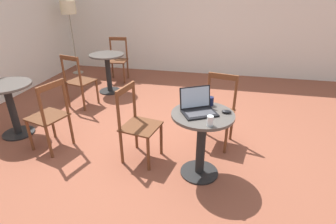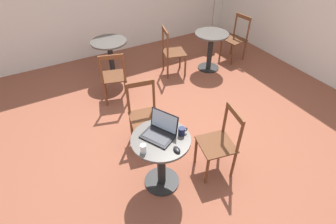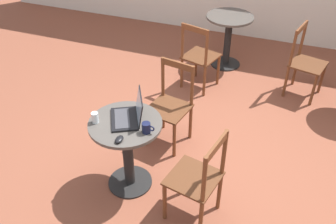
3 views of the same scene
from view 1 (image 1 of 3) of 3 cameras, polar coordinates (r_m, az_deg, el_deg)
ground_plane at (r=3.57m, az=-0.08°, el=-6.64°), size 16.00×16.00×0.00m
wall_side at (r=6.23m, az=6.60°, el=20.52°), size 0.06×9.40×2.70m
cafe_table_near at (r=2.78m, az=7.33°, el=-4.71°), size 0.64×0.64×0.75m
cafe_table_mid at (r=5.23m, az=-12.98°, el=9.65°), size 0.64×0.64×0.75m
cafe_table_far at (r=4.13m, az=-31.21°, el=2.10°), size 0.64×0.64×0.75m
chair_near_back at (r=3.07m, az=-6.63°, el=-2.85°), size 0.47×0.47×0.92m
chair_near_right at (r=3.44m, az=10.82°, el=0.15°), size 0.47×0.47×0.92m
chair_mid_left at (r=4.70m, az=-18.81°, el=6.30°), size 0.49×0.49×0.92m
chair_mid_right at (r=5.90m, az=-10.88°, el=11.07°), size 0.45×0.45×0.92m
chair_far_front at (r=3.55m, az=-24.35°, el=-0.96°), size 0.49×0.49×0.92m
floor_lamp at (r=6.53m, az=-20.83°, el=19.93°), size 0.33×0.33×1.62m
laptop at (r=2.67m, az=6.57°, el=0.90°), size 0.40×0.42×0.24m
mouse at (r=2.71m, az=12.63°, el=0.07°), size 0.06×0.10×0.03m
mug at (r=2.85m, az=9.18°, el=2.38°), size 0.11×0.07×0.09m
drinking_glass at (r=2.43m, az=9.14°, el=-1.91°), size 0.06×0.06×0.10m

